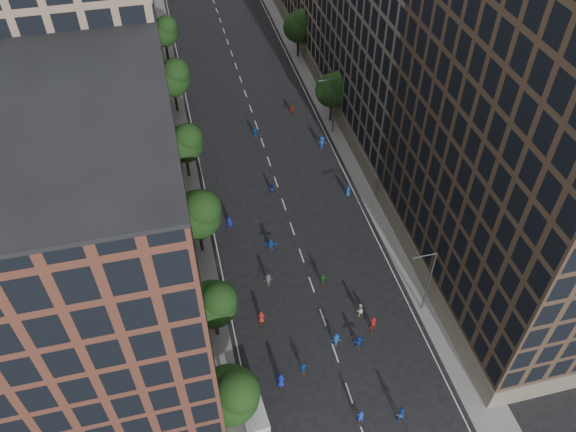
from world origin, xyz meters
The scene contains 37 objects.
ground centered at (0.00, 40.00, 0.00)m, with size 240.00×240.00×0.00m, color black.
sidewalk_left centered at (-12.00, 47.50, 0.07)m, with size 4.00×105.00×0.15m, color slate.
sidewalk_right centered at (12.00, 47.50, 0.07)m, with size 4.00×105.00×0.15m, color slate.
bldg_left_a centered at (-19.00, 11.00, 15.00)m, with size 14.00×22.00×30.00m, color #592F22.
bldg_left_b centered at (-19.00, 35.00, 17.00)m, with size 14.00×26.00×34.00m, color #8F765E.
bldg_left_c centered at (-19.00, 58.00, 14.00)m, with size 14.00×20.00×28.00m, color #592F22.
bldg_right_a centered at (19.00, 15.00, 18.00)m, with size 14.00×30.00×36.00m, color #433224.
bldg_right_b centered at (19.00, 44.00, 16.50)m, with size 14.00×28.00×33.00m, color #635B51.
tree_left_0 centered at (-11.01, 3.85, 5.96)m, with size 5.20×5.20×8.83m.
tree_left_1 centered at (-11.02, 13.86, 5.55)m, with size 4.80×4.80×8.21m.
tree_left_2 centered at (-10.99, 25.83, 6.36)m, with size 5.60×5.60×9.45m.
tree_left_3 centered at (-11.02, 39.85, 5.82)m, with size 5.00×5.00×8.58m.
tree_left_4 centered at (-11.00, 55.84, 6.10)m, with size 5.40×5.40×9.08m.
tree_left_5 centered at (-11.02, 71.86, 5.68)m, with size 4.80×4.80×8.33m.
tree_right_a centered at (11.38, 47.85, 5.63)m, with size 5.00×5.00×8.39m.
tree_right_b centered at (11.39, 67.85, 5.96)m, with size 5.20×5.20×8.83m.
streetlamp_near centered at (10.37, 12.00, 5.17)m, with size 2.64×0.22×9.06m.
streetlamp_far centered at (10.37, 45.00, 5.17)m, with size 2.64×0.22×9.06m.
cargo_van centered at (-9.31, 3.11, 1.32)m, with size 2.57×4.87×2.51m.
skater_0 centered at (-6.13, 6.82, 0.91)m, with size 0.89×0.58×1.83m, color #1320A0.
skater_1 centered at (0.05, 1.59, 0.93)m, with size 0.68×0.45×1.86m, color #163CB8.
skater_2 centered at (3.64, 1.00, 0.94)m, with size 0.91×0.71×1.88m, color #124599.
skater_3 centered at (0.31, 9.90, 0.87)m, with size 1.13×0.65×1.75m, color #1445A3.
skater_4 centered at (-3.71, 7.70, 0.75)m, with size 0.88×0.36×1.50m, color #1656B3.
skater_5 centered at (2.49, 9.19, 0.79)m, with size 1.47×0.47×1.58m, color #163DB6.
skater_6 centered at (-6.46, 14.50, 0.77)m, with size 0.75×0.49×1.54m, color #AA291C.
skater_7 centered at (4.60, 10.90, 0.97)m, with size 0.71×0.46×1.94m, color maroon.
skater_8 centered at (3.81, 12.83, 0.91)m, with size 0.88×0.69×1.82m, color silver.
skater_9 centered at (-4.71, 19.12, 0.83)m, with size 1.07×0.62×1.66m, color #49494E.
skater_10 centered at (1.21, 17.75, 0.86)m, with size 1.01×0.42×1.72m, color #1E6520.
skater_11 centered at (-3.32, 24.19, 0.84)m, with size 1.56×0.50×1.68m, color blue.
skater_12 centered at (8.50, 31.14, 0.78)m, with size 0.76×0.50×1.56m, color #1349A0.
skater_13 centered at (-7.44, 28.86, 0.97)m, with size 0.71×0.46×1.94m, color #131E9D.
skater_14 centered at (-1.07, 33.97, 0.75)m, with size 0.73×0.57×1.50m, color #121F94.
skater_15 centered at (7.98, 41.71, 0.96)m, with size 1.25×0.72×1.93m, color #13429F.
skater_16 centered at (-0.76, 46.51, 0.87)m, with size 1.02×0.43×1.75m, color #1650B3.
skater_17 centered at (5.92, 50.94, 0.82)m, with size 1.53×0.49×1.65m, color maroon.
Camera 1 is at (-11.85, -19.64, 49.49)m, focal length 35.00 mm.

